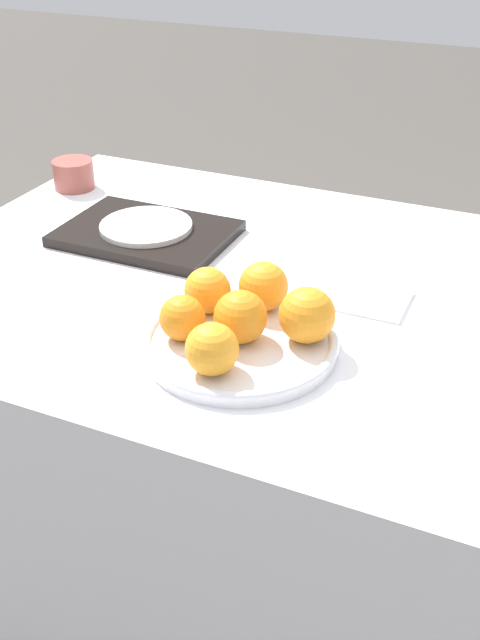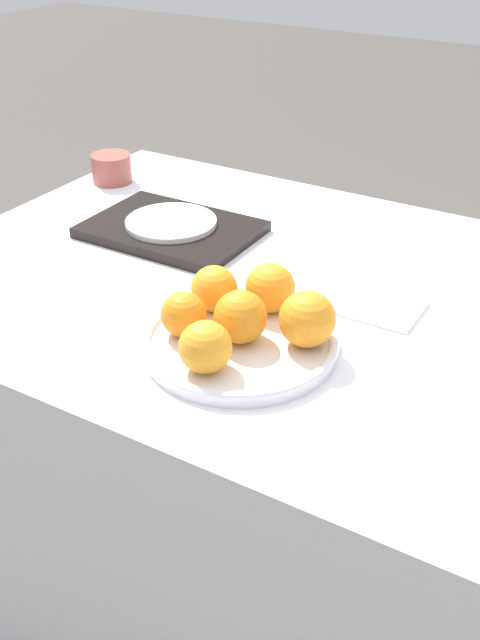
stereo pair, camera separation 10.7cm
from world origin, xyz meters
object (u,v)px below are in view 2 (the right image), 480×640
orange_0 (240,317)px  orange_4 (307,319)px  orange_5 (270,288)px  side_plate (171,222)px  orange_3 (214,289)px  fruit_platter (240,342)px  cup_0 (112,168)px  orange_1 (184,314)px  napkin (377,306)px  serving_tray (171,230)px  orange_2 (205,347)px

orange_0 → orange_4: orange_4 is taller
orange_5 → side_plate: size_ratio=0.44×
orange_3 → orange_5: size_ratio=0.94×
orange_0 → orange_3: size_ratio=1.08×
fruit_platter → cup_0: cup_0 is taller
orange_1 → orange_0: bearing=19.7°
orange_0 → napkin: orange_0 is taller
orange_4 → orange_5: 0.11m
serving_tray → napkin: serving_tray is taller
orange_1 → orange_3: size_ratio=0.93×
orange_4 → serving_tray: size_ratio=0.26×
orange_2 → orange_3: size_ratio=1.02×
orange_0 → side_plate: size_ratio=0.45×
orange_0 → orange_4: bearing=24.9°
serving_tray → napkin: size_ratio=2.29×
fruit_platter → side_plate: 0.42m
serving_tray → orange_0: bearing=-41.1°
fruit_platter → orange_1: orange_1 is taller
orange_2 → orange_3: 0.16m
side_plate → cup_0: bearing=149.4°
fruit_platter → cup_0: bearing=143.4°
napkin → orange_2: bearing=-113.3°
side_plate → orange_5: bearing=-29.8°
orange_2 → cup_0: (-0.59, 0.53, -0.02)m
orange_3 → napkin: bearing=37.5°
orange_0 → orange_5: (-0.00, 0.10, -0.00)m
orange_0 → orange_5: 0.10m
orange_1 → cup_0: orange_1 is taller
serving_tray → side_plate: (0.00, 0.00, 0.02)m
orange_1 → orange_4: 0.18m
serving_tray → orange_3: bearing=-42.9°
serving_tray → cup_0: cup_0 is taller
cup_0 → napkin: cup_0 is taller
orange_3 → orange_5: orange_5 is taller
orange_4 → orange_5: size_ratio=1.07×
orange_1 → orange_3: bearing=90.5°
orange_2 → orange_3: orange_2 is taller
orange_1 → side_plate: 0.39m
orange_4 → orange_5: (-0.09, 0.06, -0.00)m
orange_5 → side_plate: (-0.31, 0.18, -0.03)m
orange_5 → cup_0: orange_5 is taller
orange_4 → cup_0: bearing=149.5°
serving_tray → napkin: 0.45m
orange_1 → serving_tray: orange_1 is taller
serving_tray → side_plate: bearing=0.0°
side_plate → napkin: bearing=-7.9°
fruit_platter → serving_tray: fruit_platter is taller
orange_3 → cup_0: orange_3 is taller
side_plate → napkin: size_ratio=1.27×
serving_tray → orange_1: bearing=-52.0°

